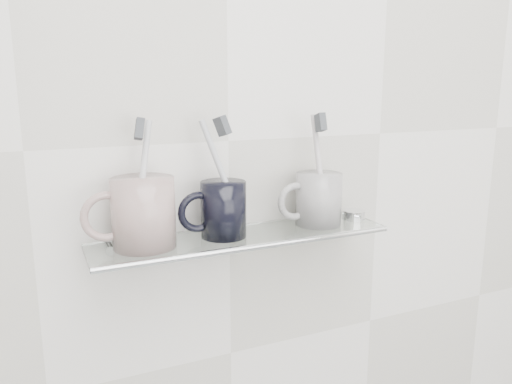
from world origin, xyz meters
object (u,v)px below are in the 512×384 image
mug_left (144,213)px  mug_center (223,209)px  shelf_glass (243,237)px  mug_right (319,199)px

mug_left → mug_center: (0.13, 0.00, -0.01)m
shelf_glass → mug_right: (0.15, 0.00, 0.05)m
mug_center → mug_right: (0.18, 0.00, 0.00)m
shelf_glass → mug_right: size_ratio=5.42×
mug_right → mug_center: bearing=158.1°
shelf_glass → mug_right: mug_right is taller
mug_center → mug_right: bearing=-12.7°
mug_left → mug_right: mug_left is taller
mug_left → mug_center: bearing=-22.4°
mug_left → mug_right: (0.31, 0.00, -0.01)m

